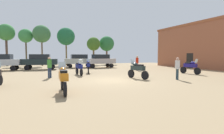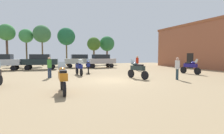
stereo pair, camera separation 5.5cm
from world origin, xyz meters
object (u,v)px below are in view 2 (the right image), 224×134
(car_1, at_px, (79,60))
(motorcycle_9, at_px, (63,78))
(tree_1, at_px, (66,37))
(motorcycle_2, at_px, (137,69))
(tree_5, at_px, (107,44))
(brick_building, at_px, (222,45))
(motorcycle_6, at_px, (88,66))
(car_5, at_px, (1,61))
(tree_7, at_px, (6,33))
(tree_4, at_px, (26,36))
(motorcycle_5, at_px, (191,67))
(person_1, at_px, (49,66))
(person_3, at_px, (137,62))
(tree_8, at_px, (94,44))
(person_2, at_px, (177,67))
(car_2, at_px, (101,60))
(tree_3, at_px, (42,34))
(motorcycle_3, at_px, (79,67))
(car_4, at_px, (40,61))

(car_1, bearing_deg, motorcycle_9, 168.59)
(tree_1, bearing_deg, motorcycle_2, -83.23)
(motorcycle_9, xyz_separation_m, tree_5, (11.99, 25.99, 3.64))
(brick_building, bearing_deg, tree_5, 118.31)
(brick_building, relative_size, motorcycle_9, 9.08)
(motorcycle_9, bearing_deg, motorcycle_2, 28.94)
(motorcycle_2, bearing_deg, motorcycle_6, 98.69)
(car_5, bearing_deg, tree_7, 11.51)
(motorcycle_9, height_order, tree_4, tree_4)
(motorcycle_5, distance_m, person_1, 13.25)
(person_3, relative_size, tree_8, 0.32)
(brick_building, xyz_separation_m, person_1, (-22.36, -1.29, -2.29))
(person_2, relative_size, tree_7, 0.23)
(tree_4, bearing_deg, tree_7, 175.53)
(motorcycle_5, relative_size, car_2, 0.50)
(car_1, distance_m, tree_3, 9.93)
(tree_3, bearing_deg, motorcycle_6, -74.12)
(motorcycle_5, bearing_deg, person_3, -70.56)
(tree_3, relative_size, tree_8, 1.30)
(motorcycle_2, distance_m, person_2, 2.99)
(car_5, xyz_separation_m, tree_5, (17.60, 10.35, 3.21))
(person_2, height_order, person_3, person_3)
(tree_5, bearing_deg, person_3, -97.88)
(tree_1, bearing_deg, motorcycle_9, -97.59)
(motorcycle_3, relative_size, motorcycle_9, 0.95)
(tree_1, relative_size, tree_3, 0.99)
(tree_4, bearing_deg, person_2, -63.48)
(motorcycle_5, xyz_separation_m, motorcycle_6, (-9.17, 4.76, 0.00))
(car_1, xyz_separation_m, tree_7, (-10.91, 8.45, 4.59))
(tree_5, bearing_deg, car_2, -115.31)
(car_2, distance_m, car_4, 8.44)
(tree_1, bearing_deg, car_2, -67.83)
(car_5, bearing_deg, motorcycle_5, -116.68)
(motorcycle_3, bearing_deg, motorcycle_2, 127.11)
(motorcycle_5, bearing_deg, person_2, 22.37)
(tree_3, xyz_separation_m, tree_5, (12.95, 1.46, -1.29))
(car_5, distance_m, tree_5, 20.67)
(motorcycle_2, bearing_deg, car_4, 105.10)
(motorcycle_6, xyz_separation_m, tree_8, (5.28, 16.24, 3.43))
(tree_8, bearing_deg, car_1, -120.44)
(person_1, xyz_separation_m, tree_1, (3.78, 19.16, 4.49))
(car_5, xyz_separation_m, person_3, (15.30, -6.30, -0.12))
(car_2, bearing_deg, motorcycle_2, 172.66)
(motorcycle_5, height_order, car_1, car_1)
(brick_building, xyz_separation_m, tree_3, (-22.92, 17.05, 2.38))
(car_4, bearing_deg, tree_4, 21.39)
(brick_building, distance_m, person_3, 12.61)
(tree_1, xyz_separation_m, tree_3, (-4.34, -0.82, 0.18))
(car_2, relative_size, person_2, 2.59)
(motorcycle_5, xyz_separation_m, car_1, (-8.42, 13.30, 0.43))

